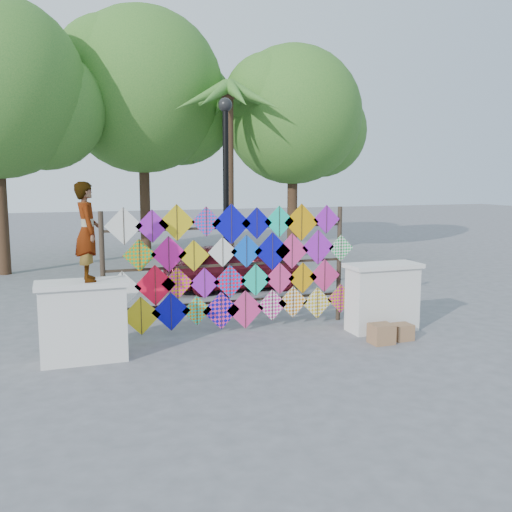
% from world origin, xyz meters
% --- Properties ---
extents(ground, '(80.00, 80.00, 0.00)m').
position_xyz_m(ground, '(0.00, 0.00, 0.00)').
color(ground, gray).
rests_on(ground, ground).
extents(parapet_left, '(1.40, 0.65, 1.28)m').
position_xyz_m(parapet_left, '(-2.70, -0.20, 0.65)').
color(parapet_left, silver).
rests_on(parapet_left, ground).
extents(parapet_right, '(1.40, 0.65, 1.28)m').
position_xyz_m(parapet_right, '(2.70, -0.20, 0.65)').
color(parapet_right, silver).
rests_on(parapet_right, ground).
extents(kite_rack, '(4.90, 0.24, 2.41)m').
position_xyz_m(kite_rack, '(0.07, 0.72, 1.22)').
color(kite_rack, '#2F241A').
rests_on(kite_rack, ground).
extents(tree_mid, '(6.30, 5.60, 8.61)m').
position_xyz_m(tree_mid, '(0.11, 11.03, 5.77)').
color(tree_mid, '#3F291B').
rests_on(tree_mid, ground).
extents(tree_east, '(5.40, 4.80, 7.42)m').
position_xyz_m(tree_east, '(5.09, 9.53, 4.99)').
color(tree_east, '#3F291B').
rests_on(tree_east, ground).
extents(palm_tree, '(3.62, 3.62, 5.83)m').
position_xyz_m(palm_tree, '(2.20, 8.00, 4.95)').
color(palm_tree, '#3F291B').
rests_on(palm_tree, ground).
extents(vendor_woman, '(0.40, 0.58, 1.54)m').
position_xyz_m(vendor_woman, '(-2.58, -0.20, 2.05)').
color(vendor_woman, '#99999E').
rests_on(vendor_woman, parapet_left).
extents(sedan, '(3.61, 1.49, 1.22)m').
position_xyz_m(sedan, '(1.23, 4.51, 0.61)').
color(sedan, '#500D17').
rests_on(sedan, ground).
extents(lamppost, '(0.28, 0.28, 4.46)m').
position_xyz_m(lamppost, '(0.30, 2.00, 2.69)').
color(lamppost, black).
rests_on(lamppost, ground).
extents(cardboard_box_near, '(0.39, 0.35, 0.35)m').
position_xyz_m(cardboard_box_near, '(2.23, -0.94, 0.17)').
color(cardboard_box_near, '#8D6544').
rests_on(cardboard_box_near, ground).
extents(cardboard_box_far, '(0.34, 0.31, 0.29)m').
position_xyz_m(cardboard_box_far, '(2.70, -0.87, 0.14)').
color(cardboard_box_far, '#8D6544').
rests_on(cardboard_box_far, ground).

